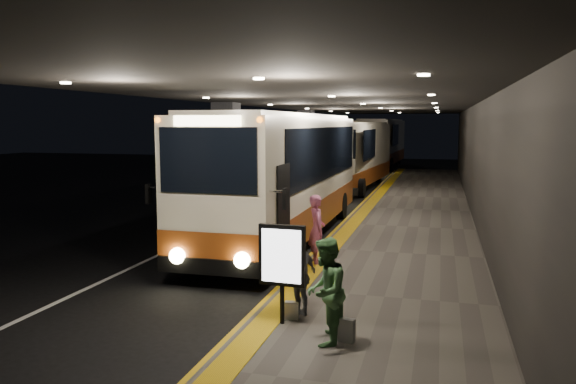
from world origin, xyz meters
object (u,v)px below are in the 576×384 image
Objects in this scene: info_sign at (282,257)px; stanchion_post at (302,261)px; coach_second at (352,158)px; passenger_waiting_grey at (300,276)px; coach_main at (285,181)px; passenger_waiting_green at (325,291)px; bag_polka at (345,330)px; passenger_boarding at (317,229)px; coach_third at (381,145)px; bag_plain at (292,310)px.

info_sign reaches higher than stanchion_post.
coach_second is 21.80m from passenger_waiting_grey.
passenger_waiting_grey is (2.40, -7.51, -0.95)m from coach_main.
passenger_waiting_green is 4.50× the size of bag_polka.
coach_second is 6.72× the size of passenger_boarding.
passenger_boarding is at bearing -84.76° from coach_third.
coach_second is 23.01m from passenger_waiting_green.
passenger_boarding reaches higher than bag_polka.
coach_second is 0.94× the size of coach_third.
coach_second is 22.93m from bag_polka.
coach_main is 9.27m from bag_polka.
passenger_waiting_green is 1.19m from info_sign.
passenger_boarding is at bearing -164.16° from passenger_waiting_green.
passenger_boarding is 1.15× the size of passenger_waiting_grey.
coach_main is 1.06× the size of coach_second.
coach_third reaches higher than coach_main.
stanchion_post is at bearing -80.29° from coach_second.
coach_main reaches higher than passenger_boarding.
info_sign is at bearing -84.61° from coach_third.
coach_main is at bearing 107.85° from info_sign.
passenger_boarding reaches higher than passenger_waiting_grey.
passenger_boarding is 0.98× the size of info_sign.
passenger_waiting_grey is 0.85× the size of info_sign.
coach_main is at bearing -87.85° from coach_third.
coach_main is 8.17m from bag_plain.
coach_third reaches higher than stanchion_post.
coach_third is at bearing 93.25° from stanchion_post.
bag_polka is at bearing -35.82° from bag_plain.
bag_plain is at bearing -84.44° from coach_third.
coach_second is at bearing 95.76° from stanchion_post.
bag_plain is (-0.11, -0.18, -0.60)m from passenger_waiting_grey.
passenger_boarding is 1.01× the size of passenger_waiting_green.
coach_main is 1.00× the size of coach_third.
passenger_boarding is at bearing -149.80° from passenger_waiting_grey.
coach_third is 32.28× the size of bag_polka.
coach_third reaches higher than bag_plain.
coach_third is 6.99× the size of info_sign.
coach_main is 10.46× the size of stanchion_post.
bag_plain is (0.45, -4.16, -0.72)m from passenger_boarding.
passenger_waiting_grey is at bearing -76.95° from stanchion_post.
passenger_waiting_green is at bearing -152.73° from bag_polka.
passenger_waiting_green is at bearing -69.00° from stanchion_post.
info_sign is 1.50× the size of stanchion_post.
passenger_boarding is at bearing -62.64° from coach_main.
passenger_waiting_grey is at bearing 57.63° from bag_plain.
info_sign is (-0.92, 0.68, 0.33)m from passenger_waiting_green.
coach_second is at bearing 98.58° from bag_polka.
passenger_waiting_green is 1.34m from passenger_waiting_grey.
bag_plain is 0.27× the size of stanchion_post.
coach_main is at bearing -140.09° from passenger_waiting_grey.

